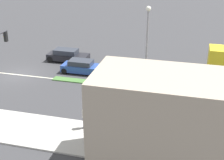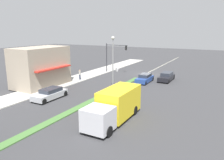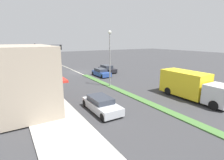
% 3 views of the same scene
% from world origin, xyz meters
% --- Properties ---
extents(ground_plane, '(160.00, 160.00, 0.00)m').
position_xyz_m(ground_plane, '(0.00, 18.00, 0.00)').
color(ground_plane, '#38383A').
extents(sidewalk_right, '(4.00, 73.00, 0.12)m').
position_xyz_m(sidewalk_right, '(9.00, 18.50, 0.06)').
color(sidewalk_right, '#B2AFA8').
rests_on(sidewalk_right, ground).
extents(median_strip, '(0.90, 46.00, 0.10)m').
position_xyz_m(median_strip, '(0.00, 27.00, 0.05)').
color(median_strip, '#477538').
rests_on(median_strip, ground).
extents(lane_marking_center, '(0.16, 60.00, 0.01)m').
position_xyz_m(lane_marking_center, '(0.00, 0.00, 0.00)').
color(lane_marking_center, beige).
rests_on(lane_marking_center, ground).
extents(building_corner_store, '(5.16, 8.28, 5.71)m').
position_xyz_m(building_corner_store, '(10.55, 15.88, 2.97)').
color(building_corner_store, tan).
rests_on(building_corner_store, sidewalk_right).
extents(traffic_signal_main, '(4.59, 0.34, 5.60)m').
position_xyz_m(traffic_signal_main, '(6.12, 1.52, 3.90)').
color(traffic_signal_main, '#333338').
rests_on(traffic_signal_main, sidewalk_right).
extents(street_lamp, '(0.44, 0.44, 7.37)m').
position_xyz_m(street_lamp, '(0.00, 13.01, 4.78)').
color(street_lamp, gray).
rests_on(street_lamp, median_strip).
extents(pedestrian, '(0.34, 0.34, 1.67)m').
position_xyz_m(pedestrian, '(7.89, 10.00, 1.00)').
color(pedestrian, '#282D42').
rests_on(pedestrian, sidewalk_right).
extents(warning_aframe_sign, '(0.45, 0.53, 0.84)m').
position_xyz_m(warning_aframe_sign, '(6.03, 0.02, 0.43)').
color(warning_aframe_sign, silver).
rests_on(warning_aframe_sign, ground).
extents(delivery_truck, '(2.44, 7.50, 2.87)m').
position_xyz_m(delivery_truck, '(-5.00, 21.95, 1.47)').
color(delivery_truck, silver).
rests_on(delivery_truck, ground).
extents(coupe_blue, '(1.74, 4.31, 1.35)m').
position_xyz_m(coupe_blue, '(-2.20, 6.22, 0.64)').
color(coupe_blue, '#284793').
rests_on(coupe_blue, ground).
extents(sedan_dark, '(1.80, 4.59, 1.41)m').
position_xyz_m(sedan_dark, '(-5.00, 3.46, 0.68)').
color(sedan_dark, black).
rests_on(sedan_dark, ground).
extents(sedan_silver, '(1.91, 4.56, 1.31)m').
position_xyz_m(sedan_silver, '(5.00, 19.98, 0.64)').
color(sedan_silver, '#B7BABF').
rests_on(sedan_silver, ground).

